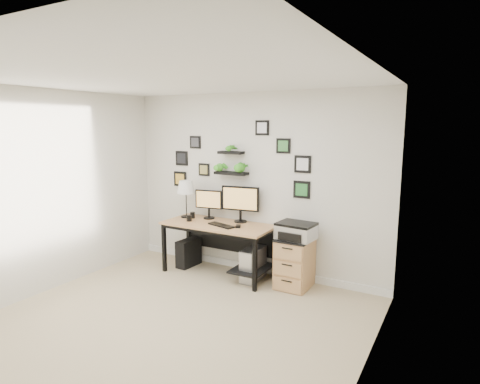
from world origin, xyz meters
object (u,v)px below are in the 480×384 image
Objects in this scene: mug at (189,218)px; file_cabinet at (295,263)px; desk at (221,232)px; table_lamp at (186,188)px; monitor_left at (209,202)px; monitor_right at (240,201)px; printer at (296,231)px; pc_tower_grey at (253,264)px; pc_tower_black at (189,253)px.

mug is 0.13× the size of file_cabinet.
desk is 2.84× the size of table_lamp.
desk is 3.68× the size of monitor_left.
monitor_right is 0.98m from printer.
monitor_right is 0.91m from pc_tower_grey.
table_lamp reaches higher than printer.
file_cabinet is at bearing 5.78° from pc_tower_grey.
pc_tower_grey is (1.13, -0.03, 0.02)m from pc_tower_black.
table_lamp is at bearing 173.47° from desk.
file_cabinet is (1.43, -0.10, -0.67)m from monitor_left.
desk is 3.87× the size of pc_tower_black.
pc_tower_black is at bearing -155.66° from monitor_left.
mug is at bearing -45.11° from table_lamp.
monitor_right is at bearing 147.66° from pc_tower_grey.
printer is (1.61, 0.15, -0.02)m from mug.
pc_tower_black is (0.06, -0.05, -1.00)m from table_lamp.
file_cabinet is (1.78, -0.02, -0.87)m from table_lamp.
monitor_left is 1.05× the size of pc_tower_black.
pc_tower_grey is at bearing 2.48° from pc_tower_black.
monitor_left is (-0.32, 0.16, 0.38)m from desk.
monitor_left is 4.95× the size of mug.
desk is 3.19× the size of printer.
mug reaches higher than pc_tower_grey.
file_cabinet is 0.44m from printer.
printer is (1.80, -0.04, -0.42)m from table_lamp.
file_cabinet is at bearing -4.15° from monitor_left.
printer reaches higher than pc_tower_black.
pc_tower_grey is at bearing -3.79° from table_lamp.
pc_tower_grey is (0.51, -0.00, -0.40)m from desk.
pc_tower_black is at bearing -179.81° from printer.
pc_tower_grey is 0.60m from file_cabinet.
monitor_right is at bearing 3.86° from monitor_left.
file_cabinet is (0.59, 0.06, 0.11)m from pc_tower_grey.
monitor_right is (0.20, 0.20, 0.44)m from desk.
table_lamp is (-0.68, 0.08, 0.58)m from desk.
file_cabinet is 1.34× the size of printer.
pc_tower_grey is (0.31, -0.20, -0.83)m from monitor_right.
desk is 0.53m from mug.
file_cabinet is at bearing 3.01° from desk.
pc_tower_grey is (0.84, -0.16, -0.78)m from monitor_left.
pc_tower_grey is 0.92× the size of printer.
pc_tower_black is at bearing -38.90° from table_lamp.
monitor_left is at bearing 13.37° from table_lamp.
desk is 0.89m from table_lamp.
monitor_left is 0.38m from mug.
pc_tower_grey is at bearing -32.34° from monitor_right.
desk is at bearing -26.73° from monitor_left.
pc_tower_grey is at bearing 6.45° from mug.
desk is 2.84× the size of monitor_right.
desk is 1.14m from printer.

